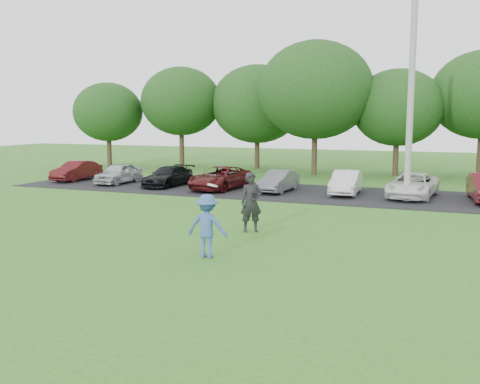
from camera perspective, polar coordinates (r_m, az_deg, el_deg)
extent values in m
plane|color=#287020|center=(14.64, -5.13, -6.81)|extent=(100.00, 100.00, 0.00)
cube|color=black|center=(26.66, 7.60, -0.13)|extent=(32.00, 6.50, 0.03)
cylinder|color=#9D9D98|center=(24.72, 17.79, 10.47)|extent=(0.28, 0.28, 9.95)
imported|color=#385DA0|center=(14.30, -3.52, -3.63)|extent=(1.16, 0.75, 1.70)
cylinder|color=white|center=(13.76, -2.95, 0.72)|extent=(0.28, 0.27, 0.12)
imported|color=black|center=(17.43, 1.21, -1.11)|extent=(0.85, 0.77, 1.96)
cube|color=black|center=(17.16, 1.56, -0.29)|extent=(0.17, 0.16, 0.10)
imported|color=#491012|center=(33.18, -17.03, 2.19)|extent=(1.24, 3.50, 1.15)
imported|color=#B6B8BE|center=(31.00, -12.82, 1.97)|extent=(1.37, 3.39, 1.15)
imported|color=black|center=(29.28, -7.69, 1.67)|extent=(1.72, 3.78, 1.07)
imported|color=#4C1013|center=(27.79, -2.09, 1.51)|extent=(2.46, 4.43, 1.17)
imported|color=#585B60|center=(26.87, 4.12, 1.17)|extent=(1.33, 3.32, 1.07)
imported|color=silver|center=(26.43, 11.26, 1.01)|extent=(1.37, 3.53, 1.15)
imported|color=silver|center=(26.12, 17.92, 0.69)|extent=(2.34, 4.29, 1.14)
cylinder|color=#38281C|center=(42.12, -13.76, 4.13)|extent=(0.36, 0.36, 2.20)
ellipsoid|color=#214C19|center=(42.05, -13.90, 8.28)|extent=(5.20, 5.20, 4.42)
cylinder|color=#38281C|center=(40.40, -6.22, 4.51)|extent=(0.36, 0.36, 2.70)
ellipsoid|color=#214C19|center=(40.35, -6.30, 9.59)|extent=(5.94, 5.94, 5.05)
cylinder|color=#38281C|center=(39.46, 1.83, 4.11)|extent=(0.36, 0.36, 2.20)
ellipsoid|color=#214C19|center=(39.39, 1.86, 9.35)|extent=(6.68, 6.68, 5.68)
cylinder|color=#38281C|center=(35.31, 7.93, 4.00)|extent=(0.36, 0.36, 2.70)
ellipsoid|color=#214C19|center=(35.28, 8.06, 10.71)|extent=(7.42, 7.42, 6.31)
cylinder|color=#38281C|center=(35.87, 16.26, 3.42)|extent=(0.36, 0.36, 2.20)
ellipsoid|color=#214C19|center=(35.78, 16.46, 8.63)|extent=(5.76, 5.76, 4.90)
cylinder|color=#38281C|center=(37.12, 24.20, 3.57)|extent=(0.36, 0.36, 2.70)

